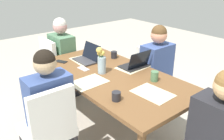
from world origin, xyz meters
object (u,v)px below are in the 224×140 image
chair_far_left_mid (49,125)px  coffee_mug_centre_right (50,60)px  coffee_mug_centre_left (114,55)px  person_head_right_right_near (63,63)px  chair_head_right_right_near (57,65)px  person_near_left_far (156,76)px  phone_black (61,62)px  phone_silver (83,69)px  chair_near_left_far (154,75)px  laptop_near_left_far (136,64)px  person_far_left_mid (51,117)px  coffee_mug_near_right (116,96)px  laptop_head_right_right_near (88,57)px  dining_table (112,81)px  flower_vase (101,60)px  coffee_mug_near_left (154,76)px

chair_far_left_mid → coffee_mug_centre_right: 0.98m
coffee_mug_centre_left → coffee_mug_centre_right: bearing=63.8°
person_head_right_right_near → coffee_mug_centre_right: 0.63m
chair_head_right_right_near → coffee_mug_centre_left: size_ratio=10.04×
person_near_left_far → coffee_mug_centre_right: (0.75, 1.10, 0.26)m
phone_black → phone_silver: 0.38m
chair_near_left_far → laptop_near_left_far: size_ratio=2.81×
person_far_left_mid → coffee_mug_near_right: (-0.44, -0.43, 0.26)m
laptop_head_right_right_near → person_near_left_far: bearing=-126.8°
dining_table → person_far_left_mid: size_ratio=1.55×
person_near_left_far → dining_table: bearing=89.1°
laptop_near_left_far → person_far_left_mid: bearing=89.3°
chair_near_left_far → flower_vase: 0.94m
flower_vase → coffee_mug_near_left: 0.59m
chair_near_left_far → laptop_near_left_far: (-0.09, 0.46, 0.30)m
phone_silver → coffee_mug_near_right: bearing=164.6°
laptop_head_right_right_near → coffee_mug_centre_left: laptop_head_right_right_near is taller
chair_far_left_mid → coffee_mug_near_right: (-0.37, -0.49, 0.29)m
laptop_near_left_far → coffee_mug_near_right: 0.78m
person_head_right_right_near → phone_silver: person_head_right_right_near is taller
dining_table → person_near_left_far: person_near_left_far is taller
chair_far_left_mid → phone_black: 0.99m
laptop_head_right_right_near → coffee_mug_centre_right: 0.46m
coffee_mug_centre_right → flower_vase: bearing=-154.0°
coffee_mug_centre_left → phone_silver: 0.51m
chair_near_left_far → phone_black: (0.62, 1.04, 0.26)m
dining_table → phone_black: phone_black is taller
coffee_mug_near_left → person_head_right_right_near: bearing=8.1°
coffee_mug_centre_right → phone_silver: size_ratio=0.57×
chair_far_left_mid → coffee_mug_centre_left: (0.47, -1.16, 0.30)m
coffee_mug_centre_left → phone_silver: coffee_mug_centre_left is taller
laptop_head_right_right_near → coffee_mug_near_right: bearing=160.0°
coffee_mug_centre_right → chair_near_left_far: bearing=-120.0°
coffee_mug_near_right → phone_black: (1.15, -0.07, -0.04)m
coffee_mug_near_left → chair_far_left_mid: bearing=73.5°
chair_near_left_far → person_near_left_far: size_ratio=0.75×
coffee_mug_near_right → phone_black: coffee_mug_near_right is taller
dining_table → coffee_mug_centre_left: size_ratio=20.72×
coffee_mug_centre_right → phone_black: (-0.05, -0.12, -0.04)m
flower_vase → coffee_mug_centre_right: size_ratio=3.51×
person_near_left_far → chair_head_right_right_near: person_near_left_far is taller
coffee_mug_near_left → phone_black: bearing=24.0°
phone_black → coffee_mug_centre_right: bearing=43.2°
laptop_near_left_far → dining_table: bearing=84.7°
coffee_mug_near_right → coffee_mug_centre_right: bearing=2.4°
laptop_head_right_right_near → person_far_left_mid: bearing=124.1°
chair_head_right_right_near → phone_black: chair_head_right_right_near is taller
chair_near_left_far → person_head_right_right_near: person_head_right_right_near is taller
coffee_mug_near_right → coffee_mug_centre_left: 1.08m
phone_silver → person_near_left_far: bearing=-114.1°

